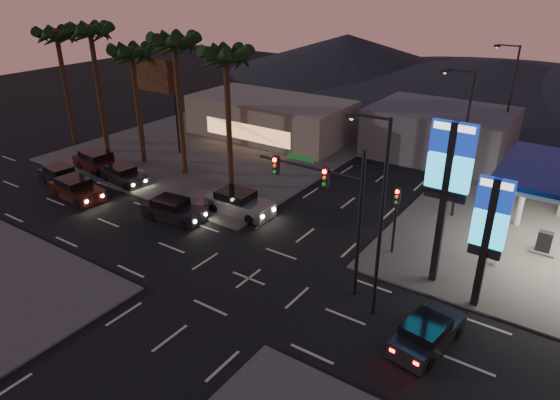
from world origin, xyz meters
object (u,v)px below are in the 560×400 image
Objects in this scene: pylon_sign_tall at (448,173)px; car_lane_b_front at (239,203)px; car_lane_a_front at (173,210)px; car_lane_a_mid at (76,189)px; suv_station at (427,334)px; car_lane_b_rear at (99,162)px; pylon_sign_short at (490,224)px; car_lane_b_mid at (124,176)px; car_lane_a_rear at (61,176)px; traffic_signal_mast at (329,196)px.

pylon_sign_tall reaches higher than car_lane_b_front.
car_lane_a_mid is (-8.47, -1.62, 0.05)m from car_lane_a_front.
car_lane_b_rear is at bearing 169.40° from suv_station.
car_lane_a_mid is at bearing -173.56° from pylon_sign_short.
car_lane_a_mid is 0.94× the size of car_lane_b_rear.
pylon_sign_tall is 2.03× the size of suv_station.
pylon_sign_tall is 25.79m from car_lane_b_mid.
pylon_sign_short is 20.16m from car_lane_a_front.
pylon_sign_tall reaches higher than suv_station.
car_lane_a_front is at bearing -175.46° from pylon_sign_short.
pylon_sign_short reaches higher than car_lane_b_rear.
suv_station is (-1.01, -4.30, -4.00)m from pylon_sign_short.
car_lane_b_rear is (-3.94, 0.64, 0.12)m from car_lane_b_mid.
car_lane_a_mid reaches higher than car_lane_b_mid.
car_lane_a_mid is at bearing -157.34° from car_lane_b_front.
car_lane_b_rear reaches higher than car_lane_a_rear.
car_lane_a_front reaches higher than suv_station.
car_lane_a_mid reaches higher than suv_station.
car_lane_a_mid is at bearing -97.61° from car_lane_b_mid.
pylon_sign_short is 27.94m from car_lane_b_mid.
car_lane_b_front is at bearing 155.90° from traffic_signal_mast.
car_lane_b_front reaches higher than car_lane_a_mid.
car_lane_b_rear reaches higher than suv_station.
car_lane_b_mid is (-27.64, 0.79, -4.01)m from pylon_sign_short.
pylon_sign_short is at bearing -21.80° from pylon_sign_tall.
car_lane_b_front is 1.14× the size of suv_station.
car_lane_a_mid is 4.00m from car_lane_b_mid.
pylon_sign_short is at bearing 76.76° from suv_station.
car_lane_b_rear is at bearing 88.74° from car_lane_a_rear.
car_lane_a_rear is at bearing -165.94° from car_lane_b_front.
suv_station is (1.49, -5.30, -5.74)m from pylon_sign_tall.
suv_station is at bearing -10.80° from car_lane_b_mid.
car_lane_b_rear is at bearing -179.10° from car_lane_b_front.
car_lane_b_front is at bearing 45.90° from car_lane_a_front.
car_lane_a_front is 4.49m from car_lane_b_front.
car_lane_b_front is (11.60, 4.84, 0.04)m from car_lane_a_mid.
traffic_signal_mast is 1.53× the size of car_lane_b_rear.
pylon_sign_short is at bearing 6.44° from car_lane_a_mid.
car_lane_a_rear is at bearing -173.90° from pylon_sign_tall.
car_lane_b_mid is 3.99m from car_lane_b_rear.
pylon_sign_short is 1.55× the size of car_lane_a_rear.
car_lane_a_front is 1.04× the size of suv_station.
car_lane_a_rear reaches higher than car_lane_b_mid.
car_lane_b_rear is (-24.34, 3.94, -4.46)m from traffic_signal_mast.
pylon_sign_tall is 2.04× the size of car_lane_b_mid.
pylon_sign_short is 1.38× the size of car_lane_b_front.
car_lane_b_mid is at bearing 170.82° from traffic_signal_mast.
traffic_signal_mast is 1.73× the size of car_lane_a_front.
car_lane_a_rear is (-24.42, 0.40, -4.56)m from traffic_signal_mast.
car_lane_a_rear is 1.02× the size of suv_station.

